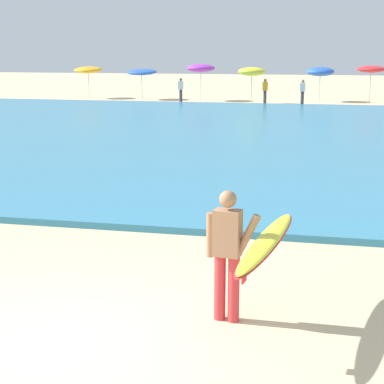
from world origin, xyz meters
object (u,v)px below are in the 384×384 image
beach_umbrella_2 (201,68)px  beachgoer_near_row_right (302,91)px  beach_umbrella_3 (252,72)px  beach_umbrella_5 (371,69)px  beach_umbrella_0 (88,70)px  beachgoer_near_row_mid (265,90)px  surfer_with_board (246,246)px  beachgoer_near_row_left (181,89)px  beach_umbrella_4 (320,72)px  beach_umbrella_1 (142,72)px

beach_umbrella_2 → beachgoer_near_row_right: bearing=-17.3°
beach_umbrella_3 → beach_umbrella_5: beach_umbrella_5 is taller
beach_umbrella_0 → beach_umbrella_5: (19.35, 0.37, 0.17)m
beach_umbrella_0 → beachgoer_near_row_mid: beach_umbrella_0 is taller
surfer_with_board → beach_umbrella_2: (-7.58, 34.58, 1.13)m
beach_umbrella_3 → beachgoer_near_row_mid: size_ratio=1.46×
beach_umbrella_0 → beachgoer_near_row_left: bearing=-17.6°
beachgoer_near_row_left → beach_umbrella_3: bearing=0.2°
beach_umbrella_5 → surfer_with_board: bearing=-95.7°
surfer_with_board → beachgoer_near_row_mid: size_ratio=1.63×
beach_umbrella_2 → beach_umbrella_4: bearing=5.9°
beach_umbrella_1 → beachgoer_near_row_mid: 8.98m
beach_umbrella_0 → beach_umbrella_2: bearing=-2.9°
beach_umbrella_2 → beachgoer_near_row_mid: bearing=-20.5°
beach_umbrella_5 → beachgoer_near_row_left: bearing=-167.5°
surfer_with_board → beachgoer_near_row_left: surfer_with_board is taller
beach_umbrella_3 → beach_umbrella_5: size_ratio=0.97×
beach_umbrella_5 → beachgoer_near_row_right: bearing=-145.3°
beach_umbrella_3 → beach_umbrella_4: 5.01m
beachgoer_near_row_left → beachgoer_near_row_mid: (5.48, 0.20, 0.00)m
beach_umbrella_5 → beachgoer_near_row_right: beach_umbrella_5 is taller
beach_umbrella_0 → beachgoer_near_row_left: size_ratio=1.43×
surfer_with_board → beach_umbrella_1: bearing=108.7°
beach_umbrella_0 → beachgoer_near_row_right: 15.38m
beach_umbrella_1 → beachgoer_near_row_left: size_ratio=1.35×
beach_umbrella_1 → beach_umbrella_3: (7.88, -2.04, 0.16)m
surfer_with_board → beach_umbrella_3: size_ratio=1.11×
beach_umbrella_4 → beach_umbrella_0: bearing=-178.6°
beach_umbrella_1 → beach_umbrella_4: size_ratio=0.93×
beach_umbrella_0 → beachgoer_near_row_mid: 12.97m
beach_umbrella_4 → beach_umbrella_5: beach_umbrella_5 is taller
beachgoer_near_row_left → beachgoer_near_row_right: bearing=-1.9°
beach_umbrella_3 → beachgoer_near_row_right: 3.45m
surfer_with_board → beachgoer_near_row_mid: bearing=95.3°
beach_umbrella_1 → beachgoer_near_row_mid: size_ratio=1.35×
beach_umbrella_3 → beach_umbrella_1: bearing=165.5°
beach_umbrella_1 → beach_umbrella_2: 4.22m
beach_umbrella_1 → beachgoer_near_row_right: size_ratio=1.35×
beach_umbrella_0 → beach_umbrella_5: beach_umbrella_5 is taller
beach_umbrella_0 → beach_umbrella_4: bearing=1.4°
beach_umbrella_2 → beachgoer_near_row_right: (6.90, -2.14, -1.31)m
beachgoer_near_row_mid → beach_umbrella_0: bearing=170.6°
beach_umbrella_4 → beachgoer_near_row_right: (-0.99, -2.96, -1.11)m
beach_umbrella_1 → beach_umbrella_5: beach_umbrella_5 is taller
beach_umbrella_3 → beach_umbrella_4: (4.22, 2.69, -0.06)m
beach_umbrella_0 → beachgoer_near_row_left: 7.71m
beach_umbrella_2 → beach_umbrella_4: (7.89, 0.81, -0.20)m
surfer_with_board → beach_umbrella_1: size_ratio=1.21×
beachgoer_near_row_right → beach_umbrella_5: bearing=34.7°
beachgoer_near_row_left → beach_umbrella_1: bearing=147.8°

